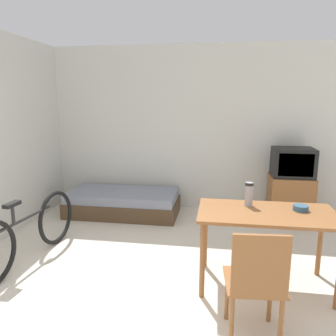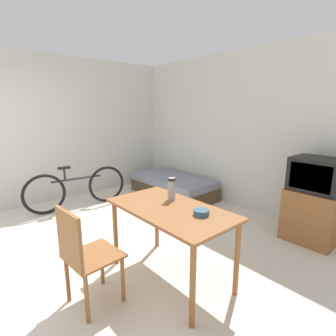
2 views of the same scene
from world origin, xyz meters
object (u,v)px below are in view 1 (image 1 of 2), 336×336
at_px(daybed, 123,203).
at_px(wooden_chair, 256,281).
at_px(thermos_flask, 249,193).
at_px(bicycle, 27,233).
at_px(mate_bowl, 301,208).
at_px(tv, 291,186).
at_px(dining_table, 267,221).

xyz_separation_m(daybed, wooden_chair, (1.81, -2.66, 0.34)).
xyz_separation_m(daybed, thermos_flask, (1.82, -1.65, 0.72)).
bearing_deg(wooden_chair, bicycle, 159.14).
relative_size(daybed, bicycle, 1.00).
height_order(bicycle, mate_bowl, mate_bowl).
relative_size(daybed, tv, 1.58).
bearing_deg(daybed, bicycle, -108.84).
height_order(tv, dining_table, tv).
distance_m(dining_table, mate_bowl, 0.36).
height_order(daybed, thermos_flask, thermos_flask).
height_order(tv, thermos_flask, tv).
relative_size(dining_table, wooden_chair, 1.41).
bearing_deg(bicycle, thermos_flask, 2.05).
distance_m(thermos_flask, mate_bowl, 0.51).
xyz_separation_m(dining_table, bicycle, (-2.58, 0.07, -0.32)).
relative_size(tv, dining_table, 0.86).
height_order(dining_table, wooden_chair, wooden_chair).
bearing_deg(mate_bowl, tv, 80.89).
distance_m(wooden_chair, mate_bowl, 1.09).
relative_size(bicycle, thermos_flask, 7.26).
relative_size(thermos_flask, mate_bowl, 1.68).
distance_m(tv, wooden_chair, 2.90).
relative_size(wooden_chair, bicycle, 0.53).
distance_m(daybed, thermos_flask, 2.56).
relative_size(tv, thermos_flask, 4.62).
bearing_deg(wooden_chair, tv, 74.05).
bearing_deg(wooden_chair, daybed, 124.33).
relative_size(bicycle, mate_bowl, 12.21).
bearing_deg(mate_bowl, bicycle, -179.66).
height_order(tv, bicycle, tv).
relative_size(tv, wooden_chair, 1.21).
bearing_deg(wooden_chair, mate_bowl, 61.84).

